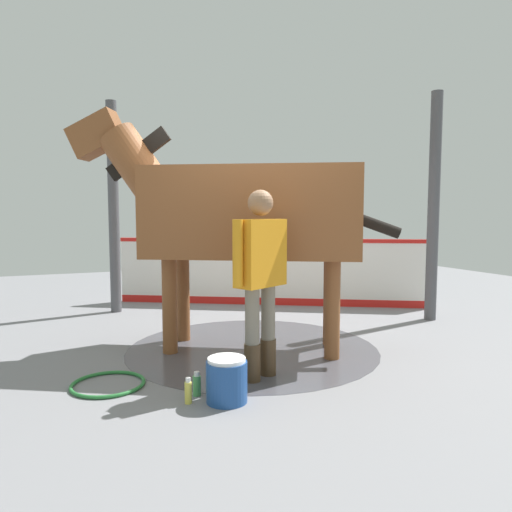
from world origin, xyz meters
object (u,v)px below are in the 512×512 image
Objects in this scene: wash_bucket at (227,380)px; hose_coil at (108,384)px; horse at (241,212)px; bottle_spray at (197,385)px; bottle_shampoo at (188,391)px; handler at (260,270)px.

wash_bucket is 1.13m from hose_coil.
bottle_spray is (0.84, 1.16, -1.44)m from horse.
bottle_spray is (0.19, -0.22, -0.09)m from wash_bucket.
wash_bucket reaches higher than hose_coil.
bottle_shampoo is (0.30, -0.08, -0.08)m from wash_bucket.
wash_bucket is 0.30m from bottle_spray.
bottle_spray is at bearing 83.43° from horse.
horse is at bearing -156.66° from hose_coil.
hose_coil is (1.50, 0.65, -1.52)m from horse.
horse reaches higher than hose_coil.
bottle_spray is 0.31× the size of hose_coil.
bottle_spray is at bearing -48.90° from wash_bucket.
handler reaches higher than bottle_spray.
handler is at bearing -157.12° from bottle_shampoo.
bottle_shampoo is (0.94, 1.29, -1.44)m from horse.
handler is at bearing -163.83° from bottle_spray.
bottle_shampoo is 0.33× the size of hose_coil.
bottle_spray is at bearing -129.12° from bottle_shampoo.
bottle_shampoo is at bearing -93.69° from handler.
horse is 1.12m from handler.
bottle_shampoo is at bearing 83.08° from horse.
handler is 8.51× the size of bottle_spray.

